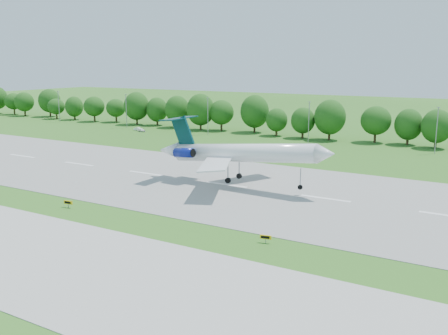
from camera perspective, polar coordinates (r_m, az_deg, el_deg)
ground at (r=90.87m, az=-18.93°, el=-3.65°), size 600.00×600.00×0.00m
runway at (r=108.21m, az=-8.93°, el=-0.68°), size 400.00×45.00×0.08m
tree_line at (r=163.95m, az=5.99°, el=5.84°), size 288.40×8.40×10.40m
light_poles at (r=156.03m, az=3.62°, el=5.63°), size 175.90×0.25×12.19m
airliner at (r=94.89m, az=1.17°, el=1.78°), size 37.57×27.35×11.96m
taxi_sign_centre at (r=85.85m, az=-17.39°, el=-3.84°), size 1.67×0.41×1.17m
taxi_sign_right at (r=66.56m, az=4.79°, el=-7.95°), size 1.55×0.47×1.09m
service_vehicle_a at (r=177.48m, az=-9.75°, el=4.36°), size 3.41×1.63×1.08m
service_vehicle_b at (r=174.50m, az=-9.44°, el=4.26°), size 3.60×2.07×1.15m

